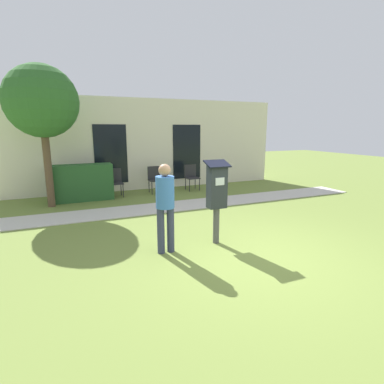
% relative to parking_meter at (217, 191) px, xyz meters
% --- Properties ---
extents(ground_plane, '(40.00, 40.00, 0.00)m').
position_rel_parking_meter_xyz_m(ground_plane, '(0.30, -0.87, -1.02)').
color(ground_plane, olive).
extents(sidewalk, '(12.00, 1.10, 0.02)m').
position_rel_parking_meter_xyz_m(sidewalk, '(0.30, 2.90, -1.01)').
color(sidewalk, beige).
rests_on(sidewalk, ground).
extents(building_facade, '(10.00, 0.26, 3.20)m').
position_rel_parking_meter_xyz_m(building_facade, '(0.30, 5.80, 0.58)').
color(building_facade, beige).
rests_on(building_facade, ground).
extents(parking_meter, '(0.44, 0.31, 1.59)m').
position_rel_parking_meter_xyz_m(parking_meter, '(0.00, 0.00, 0.00)').
color(parking_meter, '#4C4C4C').
rests_on(parking_meter, ground).
extents(person_standing, '(0.32, 0.32, 1.58)m').
position_rel_parking_meter_xyz_m(person_standing, '(-1.03, -0.06, -0.09)').
color(person_standing, '#333851').
rests_on(person_standing, ground).
extents(outdoor_chair_left, '(0.44, 0.44, 0.90)m').
position_rel_parking_meter_xyz_m(outdoor_chair_left, '(-1.12, 4.89, -0.49)').
color(outdoor_chair_left, '#262628').
rests_on(outdoor_chair_left, ground).
extents(outdoor_chair_middle, '(0.44, 0.44, 0.90)m').
position_rel_parking_meter_xyz_m(outdoor_chair_middle, '(0.22, 4.94, -0.49)').
color(outdoor_chair_middle, '#262628').
rests_on(outdoor_chair_middle, ground).
extents(outdoor_chair_right, '(0.44, 0.44, 0.90)m').
position_rel_parking_meter_xyz_m(outdoor_chair_right, '(1.57, 4.92, -0.49)').
color(outdoor_chair_right, '#262628').
rests_on(outdoor_chair_right, ground).
extents(hedge_row, '(1.83, 0.60, 1.10)m').
position_rel_parking_meter_xyz_m(hedge_row, '(-2.15, 4.71, -0.47)').
color(hedge_row, '#285628').
rests_on(hedge_row, ground).
extents(tree, '(1.90, 1.90, 3.82)m').
position_rel_parking_meter_xyz_m(tree, '(-3.00, 4.25, 1.83)').
color(tree, brown).
rests_on(tree, ground).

